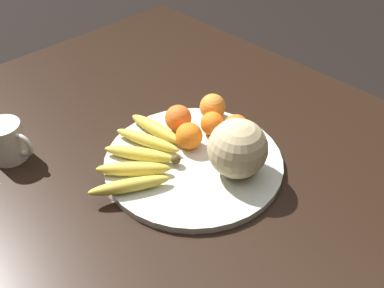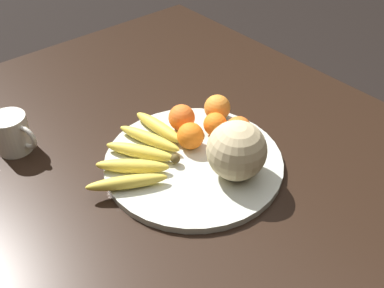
{
  "view_description": "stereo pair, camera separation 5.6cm",
  "coord_description": "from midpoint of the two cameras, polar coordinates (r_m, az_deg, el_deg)",
  "views": [
    {
      "loc": [
        0.6,
        -0.57,
        1.43
      ],
      "look_at": [
        0.02,
        -0.0,
        0.77
      ],
      "focal_mm": 42.0,
      "sensor_mm": 36.0,
      "label": 1
    },
    {
      "loc": [
        0.64,
        -0.52,
        1.43
      ],
      "look_at": [
        0.02,
        -0.0,
        0.77
      ],
      "focal_mm": 42.0,
      "sensor_mm": 36.0,
      "label": 2
    }
  ],
  "objects": [
    {
      "name": "kitchen_table",
      "position": [
        1.15,
        -2.0,
        -4.85
      ],
      "size": [
        1.54,
        1.19,
        0.7
      ],
      "color": "black",
      "rests_on": "ground_plane"
    },
    {
      "name": "fruit_bowl",
      "position": [
        1.08,
        -1.49,
        -2.4
      ],
      "size": [
        0.43,
        0.43,
        0.02
      ],
      "color": "beige",
      "rests_on": "kitchen_table"
    },
    {
      "name": "melon",
      "position": [
        1.0,
        4.23,
        -0.61
      ],
      "size": [
        0.14,
        0.14,
        0.14
      ],
      "color": "#C6B284",
      "rests_on": "fruit_bowl"
    },
    {
      "name": "banana_bunch",
      "position": [
        1.07,
        -7.86,
        -1.32
      ],
      "size": [
        0.26,
        0.29,
        0.03
      ],
      "rotation": [
        0.0,
        0.0,
        3.72
      ],
      "color": "#473819",
      "rests_on": "fruit_bowl"
    },
    {
      "name": "orange_front_left",
      "position": [
        1.15,
        -3.15,
        3.27
      ],
      "size": [
        0.07,
        0.07,
        0.07
      ],
      "color": "orange",
      "rests_on": "fruit_bowl"
    },
    {
      "name": "orange_front_right",
      "position": [
        1.19,
        1.29,
        4.72
      ],
      "size": [
        0.07,
        0.07,
        0.07
      ],
      "color": "orange",
      "rests_on": "fruit_bowl"
    },
    {
      "name": "orange_mid_center",
      "position": [
        1.12,
        4.18,
        2.1
      ],
      "size": [
        0.07,
        0.07,
        0.07
      ],
      "color": "orange",
      "rests_on": "fruit_bowl"
    },
    {
      "name": "orange_back_left",
      "position": [
        1.14,
        1.18,
        2.6
      ],
      "size": [
        0.06,
        0.06,
        0.06
      ],
      "color": "orange",
      "rests_on": "fruit_bowl"
    },
    {
      "name": "orange_back_right",
      "position": [
        1.09,
        -1.85,
        0.99
      ],
      "size": [
        0.07,
        0.07,
        0.07
      ],
      "color": "orange",
      "rests_on": "fruit_bowl"
    },
    {
      "name": "produce_tag",
      "position": [
        1.12,
        3.26,
        -0.15
      ],
      "size": [
        0.08,
        0.03,
        0.0
      ],
      "rotation": [
        0.0,
        0.0,
        0.09
      ],
      "color": "white",
      "rests_on": "fruit_bowl"
    },
    {
      "name": "ceramic_mug",
      "position": [
        1.18,
        -23.7,
        0.28
      ],
      "size": [
        0.12,
        0.09,
        0.1
      ],
      "rotation": [
        0.0,
        0.0,
        0.38
      ],
      "color": "beige",
      "rests_on": "kitchen_table"
    }
  ]
}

